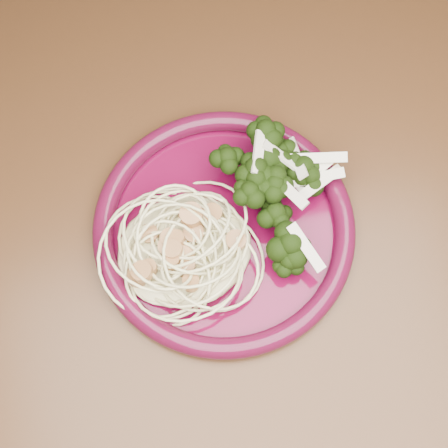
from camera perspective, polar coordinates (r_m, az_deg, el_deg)
name	(u,v)px	position (r m, az deg, el deg)	size (l,w,h in m)	color
dining_table	(270,247)	(0.74, 4.20, -2.14)	(1.20, 0.80, 0.75)	#472814
dinner_plate	(224,228)	(0.63, 0.00, -0.33)	(0.34, 0.34, 0.02)	#4E0522
spaghetti_pile	(184,247)	(0.62, -3.69, -2.10)	(0.14, 0.12, 0.03)	beige
scallop_cluster	(182,235)	(0.58, -3.90, -1.00)	(0.12, 0.12, 0.04)	#B27E4C
broccoli_pile	(272,192)	(0.63, 4.44, 2.95)	(0.09, 0.15, 0.05)	black
onion_garnish	(275,178)	(0.60, 4.66, 4.17)	(0.06, 0.10, 0.05)	beige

